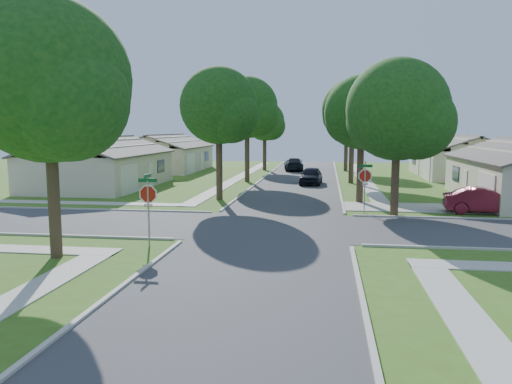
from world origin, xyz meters
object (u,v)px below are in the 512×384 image
at_px(stop_sign_sw, 148,197).
at_px(tree_w_mid, 248,110).
at_px(stop_sign_ne, 365,178).
at_px(car_driveway, 485,201).
at_px(tree_e_near, 362,116).
at_px(house_nw_far, 166,157).
at_px(house_nw_near, 102,169).
at_px(tree_e_far, 347,119).
at_px(car_curb_west, 294,164).
at_px(tree_ne_corner, 398,114).
at_px(car_curb_east, 311,176).
at_px(tree_w_far, 265,123).
at_px(tree_w_near, 220,109).
at_px(tree_sw_corner, 50,88).
at_px(house_ne_far, 460,162).
at_px(tree_e_mid, 353,112).

bearing_deg(stop_sign_sw, tree_w_mid, 89.87).
bearing_deg(stop_sign_ne, tree_w_mid, 119.80).
relative_size(stop_sign_ne, car_driveway, 0.66).
bearing_deg(tree_e_near, stop_sign_ne, -90.68).
bearing_deg(house_nw_far, house_nw_near, -90.00).
relative_size(tree_e_far, car_curb_west, 1.70).
relative_size(stop_sign_ne, house_nw_near, 0.22).
bearing_deg(tree_ne_corner, car_curb_east, 108.62).
distance_m(tree_e_near, tree_w_far, 26.71).
relative_size(tree_e_near, tree_w_far, 1.03).
bearing_deg(stop_sign_ne, tree_w_near, 155.26).
distance_m(stop_sign_ne, tree_e_near, 5.62).
height_order(tree_e_far, house_nw_far, tree_e_far).
bearing_deg(tree_w_near, tree_sw_corner, -99.90).
bearing_deg(tree_e_near, car_curb_west, 103.69).
xyz_separation_m(car_driveway, car_curb_east, (-10.30, 14.02, 0.02)).
bearing_deg(house_nw_far, car_curb_west, 6.68).
xyz_separation_m(tree_w_mid, house_nw_far, (-11.35, 10.99, -4.97)).
bearing_deg(car_driveway, house_nw_near, 77.02).
bearing_deg(car_driveway, tree_sw_corner, 129.49).
xyz_separation_m(tree_e_far, house_nw_near, (-20.75, -19.01, -4.46)).
height_order(tree_ne_corner, car_driveway, tree_ne_corner).
relative_size(stop_sign_ne, tree_w_mid, 0.31).
height_order(car_driveway, car_curb_west, car_curb_west).
height_order(tree_e_near, house_nw_near, tree_e_near).
bearing_deg(tree_e_far, tree_ne_corner, -86.91).
distance_m(tree_w_mid, house_ne_far, 22.68).
bearing_deg(stop_sign_sw, tree_e_near, 55.41).
bearing_deg(tree_ne_corner, stop_sign_ne, 163.45).
xyz_separation_m(tree_e_far, house_ne_far, (11.24, -5.01, -4.46)).
bearing_deg(tree_w_mid, tree_ne_corner, -56.78).
distance_m(tree_e_near, tree_e_mid, 12.02).
height_order(tree_sw_corner, tree_ne_corner, tree_sw_corner).
bearing_deg(car_curb_west, tree_sw_corner, 74.82).
xyz_separation_m(tree_e_mid, house_nw_far, (-20.75, 10.99, -4.74)).
xyz_separation_m(stop_sign_sw, house_ne_far, (20.69, 33.70, -0.51)).
distance_m(tree_e_mid, tree_ne_corner, 16.89).
distance_m(tree_w_far, house_ne_far, 21.61).
bearing_deg(car_curb_east, car_curb_west, 103.09).
bearing_deg(car_curb_west, car_curb_east, 93.29).
bearing_deg(tree_e_near, house_ne_far, 60.65).
xyz_separation_m(stop_sign_sw, tree_w_far, (0.05, 38.71, 3.48)).
bearing_deg(stop_sign_ne, tree_w_far, 107.70).
distance_m(tree_e_far, house_nw_near, 28.49).
distance_m(tree_w_near, house_nw_near, 13.63).
distance_m(tree_ne_corner, car_curb_west, 30.87).
bearing_deg(car_curb_east, car_driveway, -50.46).
bearing_deg(stop_sign_ne, tree_e_mid, 89.80).
distance_m(tree_e_mid, house_nw_near, 22.12).
bearing_deg(stop_sign_ne, car_curb_west, 101.62).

